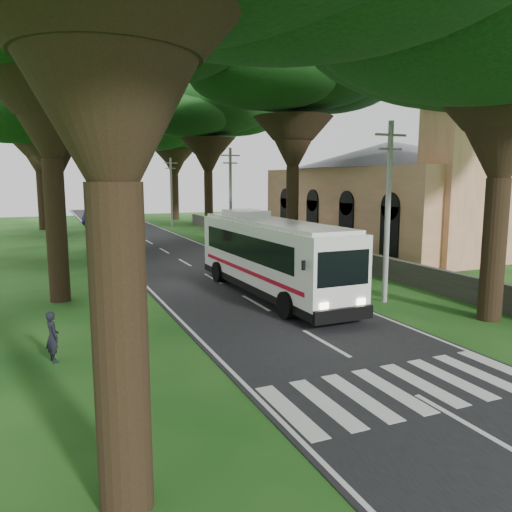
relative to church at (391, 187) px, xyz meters
name	(u,v)px	position (x,y,z in m)	size (l,w,h in m)	color
ground	(360,364)	(-17.86, -21.55, -4.91)	(140.00, 140.00, 0.00)	#154413
road	(167,253)	(-17.86, 3.45, -4.90)	(8.00, 120.00, 0.04)	black
crosswalk	(404,389)	(-17.86, -23.55, -4.91)	(8.00, 3.00, 0.01)	silver
property_wall	(280,241)	(-8.86, 2.45, -4.31)	(0.35, 50.00, 1.20)	#383533
church	(391,187)	(0.00, 0.00, 0.00)	(14.00, 24.00, 11.60)	tan
pole_near	(388,210)	(-12.36, -15.55, -0.73)	(1.60, 0.24, 8.00)	gray
pole_mid	(231,196)	(-12.36, 4.45, -0.73)	(1.60, 0.24, 8.00)	gray
pole_far	(171,191)	(-12.36, 24.45, -0.73)	(1.60, 0.24, 8.00)	gray
tree_l_midb	(50,104)	(-25.36, 8.45, 6.22)	(13.84, 13.84, 14.20)	black
tree_l_far	(36,112)	(-26.36, 26.45, 7.75)	(13.31, 13.31, 15.68)	black
tree_r_near	(511,19)	(-10.36, -19.55, 6.33)	(15.58, 15.58, 14.62)	black
tree_r_mida	(294,68)	(-9.86, -1.55, 8.20)	(14.53, 14.53, 16.34)	black
tree_r_midb	(207,107)	(-10.36, 16.45, 7.90)	(14.45, 14.45, 16.02)	black
tree_r_far	(174,127)	(-9.36, 34.45, 7.68)	(15.71, 15.71, 16.03)	black
coach_bus	(270,255)	(-16.52, -12.17, -2.97)	(3.06, 12.26, 3.60)	white
distant_car_a	(106,230)	(-20.86, 16.22, -4.21)	(1.58, 3.92, 1.34)	#A1A1A5
distant_car_b	(91,218)	(-20.86, 31.86, -4.14)	(1.56, 4.47, 1.47)	#21244F
distant_car_c	(116,212)	(-16.42, 42.46, -4.14)	(2.06, 5.06, 1.47)	maroon
pedestrian	(52,337)	(-26.34, -17.72, -4.12)	(0.57, 0.38, 1.57)	black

